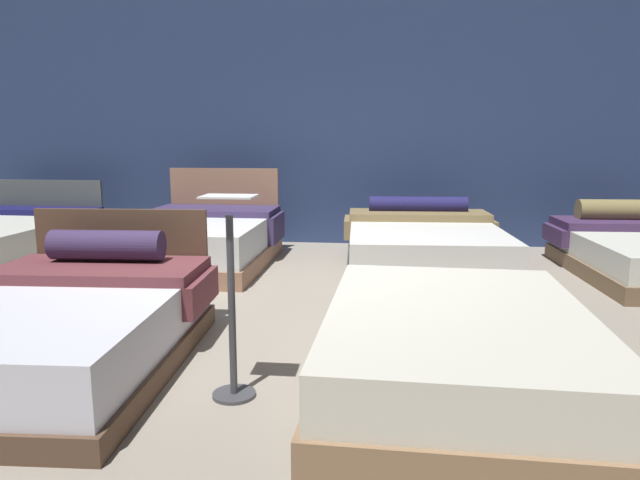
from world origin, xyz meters
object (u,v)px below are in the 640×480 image
object	(u,v)px
bed_6	(424,247)
price_sign	(232,321)
bed_2	(456,351)
bed_1	(65,326)
bed_5	(202,241)

from	to	relation	value
bed_6	price_sign	world-z (taller)	price_sign
bed_2	bed_6	xyz separation A→B (m)	(0.02, 3.03, 0.02)
bed_1	bed_6	bearing A→B (deg)	47.91
bed_2	price_sign	world-z (taller)	price_sign
bed_1	bed_5	xyz separation A→B (m)	(-0.06, 2.94, 0.02)
bed_1	bed_6	world-z (taller)	bed_1
bed_1	price_sign	world-z (taller)	price_sign
bed_1	bed_6	size ratio (longest dim) A/B	0.98
bed_1	bed_6	xyz separation A→B (m)	(2.40, 2.91, 0.00)
bed_1	price_sign	size ratio (longest dim) A/B	1.91
bed_1	bed_5	world-z (taller)	bed_5
bed_6	bed_2	bearing A→B (deg)	-93.03
bed_2	bed_6	size ratio (longest dim) A/B	1.00
bed_5	price_sign	world-z (taller)	price_sign
bed_5	price_sign	bearing A→B (deg)	-69.16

